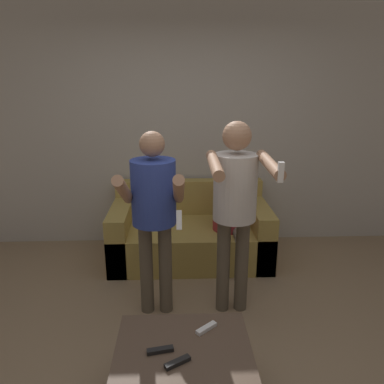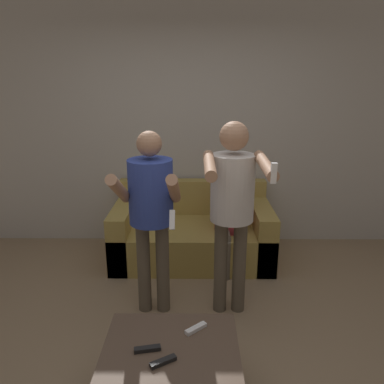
{
  "view_description": "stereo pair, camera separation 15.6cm",
  "coord_description": "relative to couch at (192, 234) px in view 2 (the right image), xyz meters",
  "views": [
    {
      "loc": [
        -0.09,
        -2.18,
        1.91
      ],
      "look_at": [
        0.04,
        1.11,
        0.91
      ],
      "focal_mm": 35.0,
      "sensor_mm": 36.0,
      "label": 1
    },
    {
      "loc": [
        0.07,
        -2.18,
        1.91
      ],
      "look_at": [
        0.04,
        1.11,
        0.91
      ],
      "focal_mm": 35.0,
      "sensor_mm": 36.0,
      "label": 2
    }
  ],
  "objects": [
    {
      "name": "wall_back",
      "position": [
        -0.04,
        0.49,
        1.08
      ],
      "size": [
        6.4,
        0.06,
        2.7
      ],
      "color": "#B7B2A8",
      "rests_on": "ground_plane"
    },
    {
      "name": "remote_far",
      "position": [
        0.03,
        -1.88,
        0.19
      ],
      "size": [
        0.14,
        0.12,
        0.02
      ],
      "color": "white",
      "rests_on": "coffee_table"
    },
    {
      "name": "remote_mid",
      "position": [
        -0.24,
        -2.06,
        0.19
      ],
      "size": [
        0.15,
        0.06,
        0.02
      ],
      "color": "black",
      "rests_on": "coffee_table"
    },
    {
      "name": "person_standing_left",
      "position": [
        -0.32,
        -1.03,
        0.7
      ],
      "size": [
        0.47,
        0.7,
        1.54
      ],
      "color": "brown",
      "rests_on": "ground_plane"
    },
    {
      "name": "ground_plane",
      "position": [
        -0.04,
        -1.63,
        -0.27
      ],
      "size": [
        14.0,
        14.0,
        0.0
      ],
      "primitive_type": "plane",
      "color": "#937A5B"
    },
    {
      "name": "remote_near",
      "position": [
        -0.14,
        -2.16,
        0.19
      ],
      "size": [
        0.15,
        0.11,
        0.02
      ],
      "color": "black",
      "rests_on": "coffee_table"
    },
    {
      "name": "person_standing_right",
      "position": [
        0.32,
        -1.04,
        0.75
      ],
      "size": [
        0.47,
        0.75,
        1.61
      ],
      "color": "brown",
      "rests_on": "ground_plane"
    },
    {
      "name": "coffee_table",
      "position": [
        -0.11,
        -2.02,
        0.13
      ],
      "size": [
        0.78,
        0.61,
        0.44
      ],
      "color": "brown",
      "rests_on": "ground_plane"
    },
    {
      "name": "couch",
      "position": [
        0.0,
        0.0,
        0.0
      ],
      "size": [
        1.68,
        0.93,
        0.79
      ],
      "color": "#AD9347",
      "rests_on": "ground_plane"
    },
    {
      "name": "person_seated",
      "position": [
        0.4,
        -0.22,
        0.33
      ],
      "size": [
        0.33,
        0.54,
        1.11
      ],
      "color": "#6B6051",
      "rests_on": "ground_plane"
    }
  ]
}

